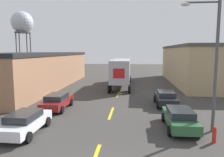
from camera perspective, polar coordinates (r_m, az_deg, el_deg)
road_centerline at (r=18.49m, az=-0.21°, el=-8.97°), size 0.20×19.86×0.01m
warehouse_left at (r=33.06m, az=-19.34°, el=2.14°), size 8.54×26.30×4.95m
warehouse_right at (r=37.64m, az=22.31°, el=3.42°), size 9.47×21.86×6.05m
semi_truck at (r=31.58m, az=2.44°, el=2.07°), size 2.83×12.41×3.98m
parked_car_left_far at (r=20.08m, az=-14.11°, el=-5.73°), size 1.94×4.47×1.38m
parked_car_right_near at (r=15.36m, az=17.26°, el=-9.83°), size 1.94×4.47×1.38m
parked_car_left_near at (r=14.94m, az=-21.73°, el=-10.51°), size 1.94×4.47×1.38m
parked_car_right_mid at (r=21.48m, az=13.84°, el=-4.88°), size 1.94×4.47×1.38m
water_tower at (r=63.26m, az=-22.40°, el=13.24°), size 5.62×5.62×15.43m
street_lamp at (r=14.96m, az=24.69°, el=5.01°), size 2.39×0.32×8.23m
fire_hydrant at (r=13.93m, az=25.16°, el=-13.12°), size 0.22×0.22×0.95m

